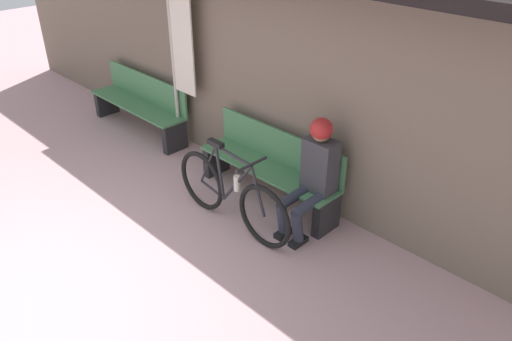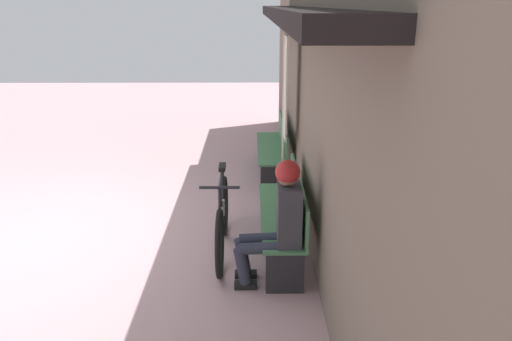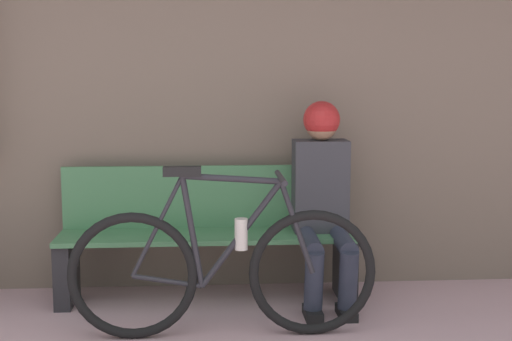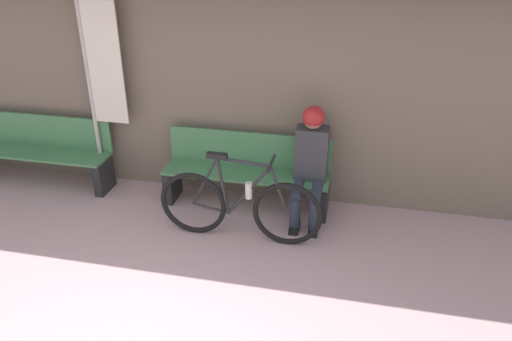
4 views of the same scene
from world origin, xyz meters
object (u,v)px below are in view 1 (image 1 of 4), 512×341
object	(u,v)px
park_bench_near	(270,168)
bicycle	(231,195)
person_seated	(314,170)
park_bench_far	(140,105)
banner_pole	(179,51)

from	to	relation	value
park_bench_near	bicycle	xyz separation A→B (m)	(0.09, -0.68, -0.02)
park_bench_near	person_seated	world-z (taller)	person_seated
park_bench_near	park_bench_far	size ratio (longest dim) A/B	0.98
bicycle	person_seated	xyz separation A→B (m)	(0.63, 0.57, 0.33)
person_seated	park_bench_far	distance (m)	3.36
park_bench_near	bicycle	distance (m)	0.69
person_seated	park_bench_far	size ratio (longest dim) A/B	0.67
park_bench_near	person_seated	xyz separation A→B (m)	(0.71, -0.11, 0.31)
person_seated	banner_pole	xyz separation A→B (m)	(-2.39, 0.20, 0.67)
bicycle	park_bench_far	distance (m)	2.80
person_seated	bicycle	bearing A→B (deg)	-137.61
person_seated	park_bench_far	world-z (taller)	person_seated
park_bench_near	banner_pole	distance (m)	1.95
park_bench_near	banner_pole	world-z (taller)	banner_pole
park_bench_near	person_seated	bearing A→B (deg)	-8.86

